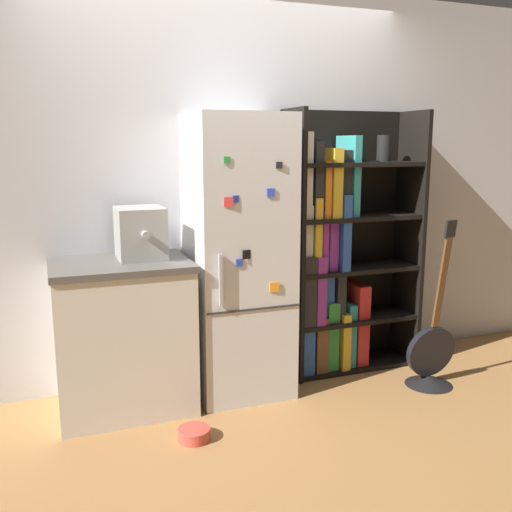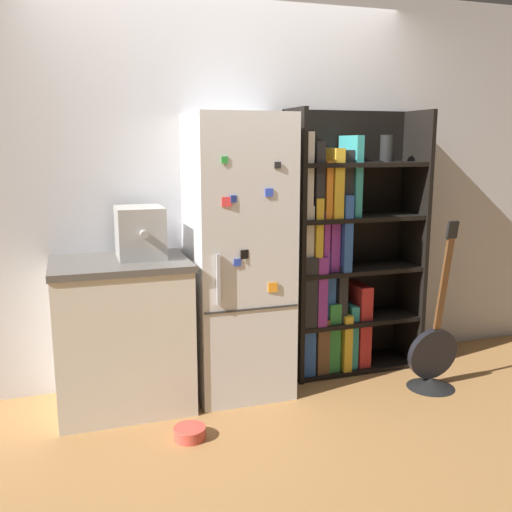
# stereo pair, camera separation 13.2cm
# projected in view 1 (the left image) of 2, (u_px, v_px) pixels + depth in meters

# --- Properties ---
(ground_plane) EXTENTS (16.00, 16.00, 0.00)m
(ground_plane) POSITION_uv_depth(u_px,v_px,m) (247.00, 398.00, 3.62)
(ground_plane) COLOR #A87542
(wall_back) EXTENTS (8.00, 0.05, 2.60)m
(wall_back) POSITION_uv_depth(u_px,v_px,m) (223.00, 188.00, 3.81)
(wall_back) COLOR silver
(wall_back) RESTS_ON ground_plane
(refrigerator) EXTENTS (0.59, 0.60, 1.77)m
(refrigerator) POSITION_uv_depth(u_px,v_px,m) (238.00, 257.00, 3.60)
(refrigerator) COLOR silver
(refrigerator) RESTS_ON ground_plane
(bookshelf) EXTENTS (0.96, 0.38, 1.82)m
(bookshelf) POSITION_uv_depth(u_px,v_px,m) (334.00, 258.00, 3.99)
(bookshelf) COLOR black
(bookshelf) RESTS_ON ground_plane
(kitchen_counter) EXTENTS (0.80, 0.62, 0.91)m
(kitchen_counter) POSITION_uv_depth(u_px,v_px,m) (123.00, 335.00, 3.42)
(kitchen_counter) COLOR silver
(kitchen_counter) RESTS_ON ground_plane
(espresso_machine) EXTENTS (0.28, 0.37, 0.31)m
(espresso_machine) POSITION_uv_depth(u_px,v_px,m) (140.00, 233.00, 3.40)
(espresso_machine) COLOR #A5A39E
(espresso_machine) RESTS_ON kitchen_counter
(guitar) EXTENTS (0.35, 0.32, 1.13)m
(guitar) POSITION_uv_depth(u_px,v_px,m) (430.00, 361.00, 3.79)
(guitar) COLOR black
(guitar) RESTS_ON ground_plane
(pet_bowl) EXTENTS (0.18, 0.18, 0.07)m
(pet_bowl) POSITION_uv_depth(u_px,v_px,m) (194.00, 433.00, 3.10)
(pet_bowl) COLOR #D84C3F
(pet_bowl) RESTS_ON ground_plane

